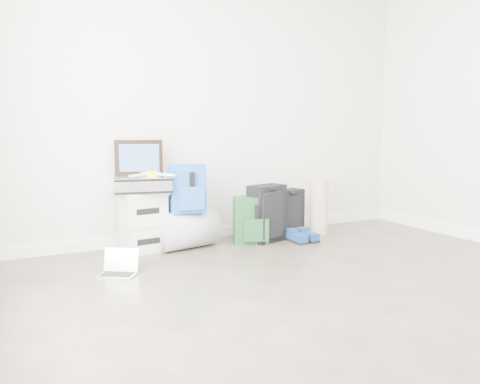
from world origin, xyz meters
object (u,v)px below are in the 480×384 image
duffel_bag (187,230)px  large_suitcase (267,213)px  briefcase (143,184)px  carry_on (289,213)px  boxes_stack (144,221)px  laptop (119,269)px

duffel_bag → large_suitcase: (0.80, -0.11, 0.11)m
briefcase → carry_on: 1.57m
large_suitcase → carry_on: 0.35m
large_suitcase → boxes_stack: bearing=155.5°
boxes_stack → laptop: (-0.39, -0.63, -0.23)m
duffel_bag → boxes_stack: bearing=157.3°
briefcase → duffel_bag: bearing=0.9°
boxes_stack → carry_on: 1.53m
large_suitcase → laptop: bearing=-179.8°
boxes_stack → carry_on: (1.52, -0.07, -0.03)m
duffel_bag → carry_on: bearing=-10.2°
boxes_stack → laptop: boxes_stack is taller
duffel_bag → briefcase: bearing=157.3°
large_suitcase → briefcase: bearing=155.5°
laptop → boxes_stack: bearing=93.0°
boxes_stack → large_suitcase: 1.21m
briefcase → laptop: briefcase is taller
boxes_stack → duffel_bag: size_ratio=0.98×
boxes_stack → laptop: bearing=-127.9°
briefcase → carry_on: bearing=10.2°
boxes_stack → laptop: size_ratio=1.62×
briefcase → laptop: size_ratio=1.47×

